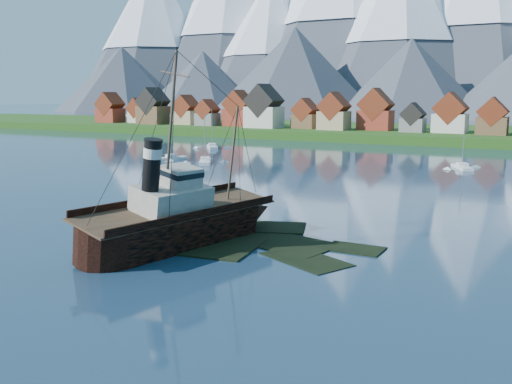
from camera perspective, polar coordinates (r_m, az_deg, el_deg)
The scene contains 10 objects.
ground at distance 63.76m, azimuth -4.59°, elevation -5.06°, with size 1400.00×1400.00×0.00m, color #1B354D.
shoal at distance 64.70m, azimuth -2.22°, elevation -5.13°, with size 31.71×21.24×1.14m.
shore_bank at distance 224.65m, azimuth 19.95°, elevation 5.07°, with size 600.00×80.00×3.20m, color #254513.
seawall at distance 187.30m, azimuth 18.14°, elevation 4.33°, with size 600.00×2.50×2.00m, color #3F3D38.
town at distance 214.53m, azimuth 10.50°, elevation 7.70°, with size 250.96×16.69×17.30m.
tugboat_wreck at distance 63.69m, azimuth -7.15°, elevation -2.57°, with size 6.40×27.57×21.85m.
sailboat_a at distance 136.10m, azimuth -5.10°, elevation 3.00°, with size 7.27×9.87×12.21m.
sailboat_b at distance 143.98m, azimuth -8.48°, elevation 3.31°, with size 5.40×8.22×11.81m.
sailboat_c at distance 173.65m, azimuth -4.39°, elevation 4.49°, with size 7.90×8.91×12.32m.
sailboat_e at distance 133.55m, azimuth 19.91°, elevation 2.31°, with size 6.09×9.40×10.79m.
Camera 1 is at (33.89, -51.48, 16.34)m, focal length 40.00 mm.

